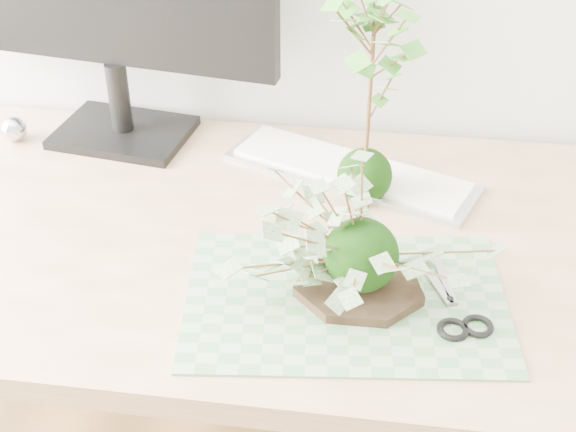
# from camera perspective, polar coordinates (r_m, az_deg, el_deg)

# --- Properties ---
(desk) EXTENTS (1.60, 0.70, 0.74)m
(desk) POSITION_cam_1_polar(r_m,az_deg,el_deg) (1.30, 3.44, -4.78)
(desk) COLOR tan
(desk) RESTS_ON ground_plane
(cutting_mat) EXTENTS (0.48, 0.35, 0.00)m
(cutting_mat) POSITION_cam_1_polar(r_m,az_deg,el_deg) (1.13, 4.13, -5.94)
(cutting_mat) COLOR #558A56
(cutting_mat) RESTS_ON desk
(stone_dish) EXTENTS (0.19, 0.19, 0.01)m
(stone_dish) POSITION_cam_1_polar(r_m,az_deg,el_deg) (1.13, 5.06, -5.16)
(stone_dish) COLOR black
(stone_dish) RESTS_ON cutting_mat
(ivy_kokedama) EXTENTS (0.36, 0.36, 0.21)m
(ivy_kokedama) POSITION_cam_1_polar(r_m,az_deg,el_deg) (1.07, 5.35, -0.71)
(ivy_kokedama) COLOR black
(ivy_kokedama) RESTS_ON stone_dish
(maple_kokedama) EXTENTS (0.23, 0.23, 0.38)m
(maple_kokedama) POSITION_cam_1_polar(r_m,az_deg,el_deg) (1.21, 6.04, 11.70)
(maple_kokedama) COLOR black
(maple_kokedama) RESTS_ON desk
(keyboard) EXTENTS (0.46, 0.28, 0.02)m
(keyboard) POSITION_cam_1_polar(r_m,az_deg,el_deg) (1.39, 4.47, 3.24)
(keyboard) COLOR silver
(keyboard) RESTS_ON desk
(foil_ball) EXTENTS (0.05, 0.05, 0.05)m
(foil_ball) POSITION_cam_1_polar(r_m,az_deg,el_deg) (1.57, -18.91, 5.90)
(foil_ball) COLOR silver
(foil_ball) RESTS_ON desk
(scissors) EXTENTS (0.09, 0.18, 0.01)m
(scissors) POSITION_cam_1_polar(r_m,az_deg,el_deg) (1.11, 11.65, -7.02)
(scissors) COLOR #989898
(scissors) RESTS_ON cutting_mat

